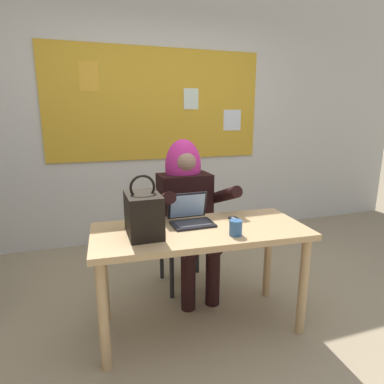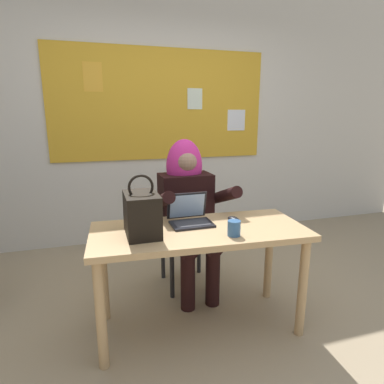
{
  "view_description": "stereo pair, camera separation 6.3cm",
  "coord_description": "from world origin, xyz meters",
  "px_view_note": "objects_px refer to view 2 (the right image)",
  "views": [
    {
      "loc": [
        -0.81,
        -1.76,
        1.44
      ],
      "look_at": [
        -0.09,
        0.4,
        0.9
      ],
      "focal_mm": 30.21,
      "sensor_mm": 36.0,
      "label": 1
    },
    {
      "loc": [
        -0.75,
        -1.78,
        1.44
      ],
      "look_at": [
        -0.09,
        0.4,
        0.9
      ],
      "focal_mm": 30.21,
      "sensor_mm": 36.0,
      "label": 2
    }
  ],
  "objects_px": {
    "coffee_mug": "(234,228)",
    "handbag": "(142,214)",
    "person_costumed": "(188,204)",
    "computer_mouse": "(234,219)",
    "desk_main": "(199,243)",
    "chair_at_desk": "(184,226)",
    "laptop": "(190,217)"
  },
  "relations": [
    {
      "from": "coffee_mug",
      "to": "person_costumed",
      "type": "bearing_deg",
      "value": 96.85
    },
    {
      "from": "person_costumed",
      "to": "coffee_mug",
      "type": "distance_m",
      "value": 0.72
    },
    {
      "from": "person_costumed",
      "to": "handbag",
      "type": "distance_m",
      "value": 0.7
    },
    {
      "from": "person_costumed",
      "to": "laptop",
      "type": "relative_size",
      "value": 4.47
    },
    {
      "from": "chair_at_desk",
      "to": "computer_mouse",
      "type": "bearing_deg",
      "value": 17.65
    },
    {
      "from": "desk_main",
      "to": "chair_at_desk",
      "type": "bearing_deg",
      "value": 83.52
    },
    {
      "from": "desk_main",
      "to": "handbag",
      "type": "xyz_separation_m",
      "value": [
        -0.37,
        0.0,
        0.24
      ]
    },
    {
      "from": "chair_at_desk",
      "to": "person_costumed",
      "type": "relative_size",
      "value": 0.72
    },
    {
      "from": "person_costumed",
      "to": "handbag",
      "type": "relative_size",
      "value": 3.32
    },
    {
      "from": "desk_main",
      "to": "person_costumed",
      "type": "xyz_separation_m",
      "value": [
        0.08,
        0.53,
        0.12
      ]
    },
    {
      "from": "desk_main",
      "to": "coffee_mug",
      "type": "xyz_separation_m",
      "value": [
        0.16,
        -0.18,
        0.15
      ]
    },
    {
      "from": "chair_at_desk",
      "to": "person_costumed",
      "type": "xyz_separation_m",
      "value": [
        0.0,
        -0.13,
        0.23
      ]
    },
    {
      "from": "desk_main",
      "to": "handbag",
      "type": "bearing_deg",
      "value": 179.65
    },
    {
      "from": "coffee_mug",
      "to": "handbag",
      "type": "bearing_deg",
      "value": 161.02
    },
    {
      "from": "desk_main",
      "to": "laptop",
      "type": "bearing_deg",
      "value": 102.74
    },
    {
      "from": "person_costumed",
      "to": "coffee_mug",
      "type": "relative_size",
      "value": 13.2
    },
    {
      "from": "person_costumed",
      "to": "desk_main",
      "type": "bearing_deg",
      "value": -9.6
    },
    {
      "from": "desk_main",
      "to": "computer_mouse",
      "type": "xyz_separation_m",
      "value": [
        0.27,
        0.07,
        0.12
      ]
    },
    {
      "from": "desk_main",
      "to": "person_costumed",
      "type": "relative_size",
      "value": 1.14
    },
    {
      "from": "desk_main",
      "to": "computer_mouse",
      "type": "distance_m",
      "value": 0.3
    },
    {
      "from": "person_costumed",
      "to": "handbag",
      "type": "xyz_separation_m",
      "value": [
        -0.45,
        -0.53,
        0.12
      ]
    },
    {
      "from": "computer_mouse",
      "to": "desk_main",
      "type": "bearing_deg",
      "value": 177.2
    },
    {
      "from": "computer_mouse",
      "to": "handbag",
      "type": "bearing_deg",
      "value": 169.24
    },
    {
      "from": "laptop",
      "to": "coffee_mug",
      "type": "relative_size",
      "value": 2.95
    },
    {
      "from": "person_costumed",
      "to": "chair_at_desk",
      "type": "bearing_deg",
      "value": 179.7
    },
    {
      "from": "desk_main",
      "to": "coffee_mug",
      "type": "bearing_deg",
      "value": -47.93
    },
    {
      "from": "handbag",
      "to": "coffee_mug",
      "type": "height_order",
      "value": "handbag"
    },
    {
      "from": "laptop",
      "to": "handbag",
      "type": "height_order",
      "value": "handbag"
    },
    {
      "from": "desk_main",
      "to": "coffee_mug",
      "type": "relative_size",
      "value": 15.0
    },
    {
      "from": "laptop",
      "to": "handbag",
      "type": "xyz_separation_m",
      "value": [
        -0.34,
        -0.12,
        0.09
      ]
    },
    {
      "from": "laptop",
      "to": "chair_at_desk",
      "type": "bearing_deg",
      "value": 78.75
    },
    {
      "from": "desk_main",
      "to": "computer_mouse",
      "type": "relative_size",
      "value": 13.7
    }
  ]
}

